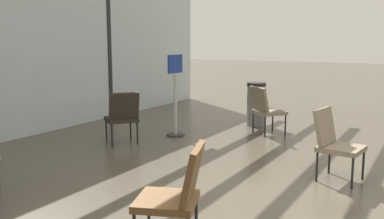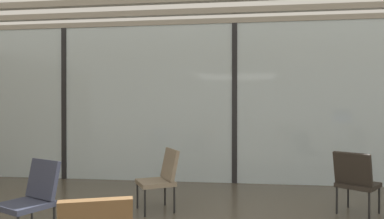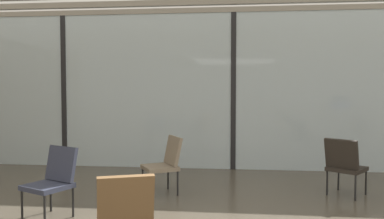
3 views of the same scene
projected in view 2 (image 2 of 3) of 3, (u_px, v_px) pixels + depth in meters
glass_curtain_wall at (235, 103)px, 6.85m from camera, size 14.00×0.08×3.11m
window_mullion_0 at (65, 103)px, 7.30m from camera, size 0.10×0.12×3.11m
window_mullion_1 at (235, 103)px, 6.85m from camera, size 0.10×0.12×3.11m
parked_airplane at (255, 95)px, 10.89m from camera, size 11.16×3.72×3.72m
lounge_chair_1 at (356, 179)px, 4.79m from camera, size 0.70×0.71×0.87m
lounge_chair_4 at (33, 195)px, 3.92m from camera, size 0.66×0.68×0.87m
lounge_chair_5 at (161, 176)px, 5.03m from camera, size 0.69×0.68×0.87m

